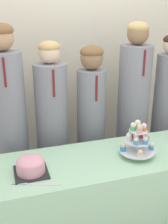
{
  "coord_description": "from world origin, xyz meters",
  "views": [
    {
      "loc": [
        -0.72,
        -1.4,
        1.77
      ],
      "look_at": [
        -0.19,
        0.31,
        1.08
      ],
      "focal_mm": 45.0,
      "sensor_mm": 36.0,
      "label": 1
    }
  ],
  "objects_px": {
    "cake_knife": "(28,184)",
    "student_3": "(132,115)",
    "student_2": "(91,127)",
    "round_cake": "(31,165)",
    "student_4": "(164,116)",
    "cupcake_stand": "(137,139)",
    "student_0": "(10,129)",
    "student_1": "(53,132)"
  },
  "relations": [
    {
      "from": "student_0",
      "to": "student_4",
      "type": "height_order",
      "value": "student_0"
    },
    {
      "from": "cake_knife",
      "to": "student_1",
      "type": "bearing_deg",
      "value": 87.17
    },
    {
      "from": "cake_knife",
      "to": "student_1",
      "type": "height_order",
      "value": "student_1"
    },
    {
      "from": "student_3",
      "to": "round_cake",
      "type": "bearing_deg",
      "value": -150.45
    },
    {
      "from": "cake_knife",
      "to": "student_2",
      "type": "distance_m",
      "value": 0.97
    },
    {
      "from": "cupcake_stand",
      "to": "student_0",
      "type": "relative_size",
      "value": 0.16
    },
    {
      "from": "cake_knife",
      "to": "student_3",
      "type": "xyz_separation_m",
      "value": [
        1.07,
        0.71,
        0.07
      ]
    },
    {
      "from": "cake_knife",
      "to": "student_2",
      "type": "xyz_separation_m",
      "value": [
        0.66,
        0.71,
        0.0
      ]
    },
    {
      "from": "round_cake",
      "to": "cupcake_stand",
      "type": "bearing_deg",
      "value": 0.46
    },
    {
      "from": "round_cake",
      "to": "cake_knife",
      "type": "xyz_separation_m",
      "value": [
        -0.04,
        -0.12,
        -0.06
      ]
    },
    {
      "from": "student_0",
      "to": "cake_knife",
      "type": "bearing_deg",
      "value": -85.0
    },
    {
      "from": "student_4",
      "to": "cupcake_stand",
      "type": "bearing_deg",
      "value": -136.27
    },
    {
      "from": "cake_knife",
      "to": "student_4",
      "type": "height_order",
      "value": "student_4"
    },
    {
      "from": "cupcake_stand",
      "to": "student_3",
      "type": "distance_m",
      "value": 0.64
    },
    {
      "from": "student_1",
      "to": "round_cake",
      "type": "bearing_deg",
      "value": -114.08
    },
    {
      "from": "cake_knife",
      "to": "student_2",
      "type": "bearing_deg",
      "value": 67.16
    },
    {
      "from": "round_cake",
      "to": "student_0",
      "type": "bearing_deg",
      "value": 99.41
    },
    {
      "from": "round_cake",
      "to": "cupcake_stand",
      "type": "height_order",
      "value": "cupcake_stand"
    },
    {
      "from": "student_0",
      "to": "student_2",
      "type": "bearing_deg",
      "value": -0.0
    },
    {
      "from": "student_2",
      "to": "student_3",
      "type": "bearing_deg",
      "value": 0.0
    },
    {
      "from": "cupcake_stand",
      "to": "student_4",
      "type": "bearing_deg",
      "value": 43.73
    },
    {
      "from": "student_1",
      "to": "student_3",
      "type": "distance_m",
      "value": 0.78
    },
    {
      "from": "student_1",
      "to": "student_3",
      "type": "bearing_deg",
      "value": 0.0
    },
    {
      "from": "student_2",
      "to": "student_4",
      "type": "xyz_separation_m",
      "value": [
        0.77,
        -0.0,
        0.02
      ]
    },
    {
      "from": "student_1",
      "to": "student_4",
      "type": "height_order",
      "value": "student_4"
    },
    {
      "from": "cupcake_stand",
      "to": "student_2",
      "type": "xyz_separation_m",
      "value": [
        -0.16,
        0.58,
        -0.13
      ]
    },
    {
      "from": "student_1",
      "to": "student_3",
      "type": "xyz_separation_m",
      "value": [
        0.77,
        0.0,
        0.07
      ]
    },
    {
      "from": "cake_knife",
      "to": "round_cake",
      "type": "bearing_deg",
      "value": 93.99
    },
    {
      "from": "student_1",
      "to": "student_3",
      "type": "relative_size",
      "value": 0.92
    },
    {
      "from": "round_cake",
      "to": "student_4",
      "type": "xyz_separation_m",
      "value": [
        1.39,
        0.59,
        -0.04
      ]
    },
    {
      "from": "cake_knife",
      "to": "student_4",
      "type": "distance_m",
      "value": 1.59
    },
    {
      "from": "round_cake",
      "to": "cake_knife",
      "type": "height_order",
      "value": "round_cake"
    },
    {
      "from": "round_cake",
      "to": "cupcake_stand",
      "type": "relative_size",
      "value": 0.82
    },
    {
      "from": "student_0",
      "to": "student_4",
      "type": "bearing_deg",
      "value": -0.0
    },
    {
      "from": "cake_knife",
      "to": "student_3",
      "type": "distance_m",
      "value": 1.29
    },
    {
      "from": "student_0",
      "to": "student_1",
      "type": "relative_size",
      "value": 1.09
    },
    {
      "from": "round_cake",
      "to": "cake_knife",
      "type": "bearing_deg",
      "value": -105.9
    },
    {
      "from": "student_1",
      "to": "student_4",
      "type": "distance_m",
      "value": 1.13
    },
    {
      "from": "student_2",
      "to": "student_3",
      "type": "height_order",
      "value": "student_3"
    },
    {
      "from": "student_1",
      "to": "cupcake_stand",
      "type": "bearing_deg",
      "value": -48.17
    },
    {
      "from": "student_3",
      "to": "student_4",
      "type": "height_order",
      "value": "student_3"
    },
    {
      "from": "cupcake_stand",
      "to": "student_3",
      "type": "relative_size",
      "value": 0.17
    }
  ]
}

